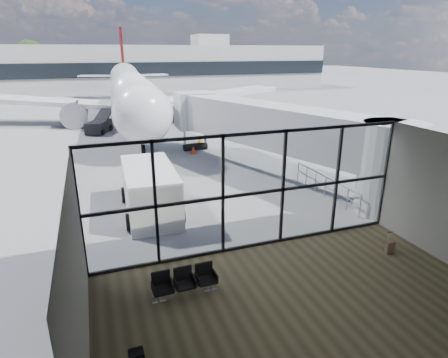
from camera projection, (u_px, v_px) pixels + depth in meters
ground at (132, 107)px, 50.04m from camera, size 220.00×220.00×0.00m
lounge_shell at (332, 242)px, 9.30m from camera, size 12.02×8.01×4.51m
glass_curtain_wall at (254, 192)px, 13.70m from camera, size 12.10×0.12×4.50m
jet_bridge at (282, 132)px, 21.39m from camera, size 8.00×16.50×4.33m
apron_railing at (325, 184)px, 19.09m from camera, size 0.06×5.46×1.11m
far_terminal at (113, 67)px, 68.03m from camera, size 80.00×12.20×11.00m
tree_5 at (30, 57)px, 71.84m from camera, size 6.27×6.27×9.03m
seating_row at (184, 280)px, 11.46m from camera, size 2.01×0.59×0.89m
suitcase at (390, 247)px, 13.86m from camera, size 0.32×0.25×0.85m
airliner at (130, 90)px, 40.29m from camera, size 34.39×39.87×10.27m
service_van at (150, 191)px, 17.02m from camera, size 2.59×5.09×2.18m
belt_loader at (99, 126)px, 34.20m from camera, size 2.85×4.23×1.86m
traffic_cone_b at (193, 150)px, 27.27m from camera, size 0.41×0.41×0.58m
traffic_cone_c at (200, 139)px, 30.37m from camera, size 0.47×0.47×0.67m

